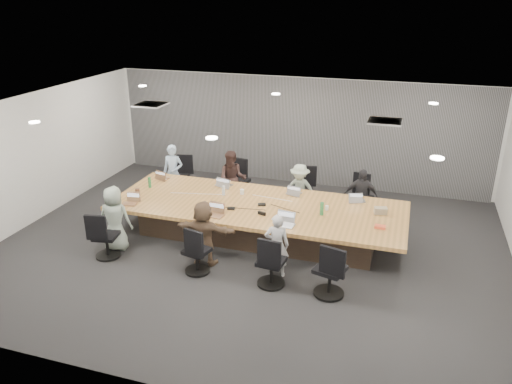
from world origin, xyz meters
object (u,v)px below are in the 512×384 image
(chair_2, at_px, (303,193))
(person_6, at_px, (277,245))
(chair_3, at_px, (362,201))
(chair_7, at_px, (330,274))
(laptop_5, at_px, (215,216))
(laptop_3, at_px, (358,201))
(mug_brown, at_px, (137,191))
(stapler, at_px, (262,213))
(chair_1, at_px, (238,184))
(person_5, at_px, (204,233))
(person_1, at_px, (233,179))
(snack_packet, at_px, (380,227))
(laptop_6, at_px, (285,225))
(chair_5, at_px, (197,255))
(laptop_2, at_px, (294,193))
(bottle_green_right, at_px, (322,209))
(laptop_0, at_px, (163,178))
(bottle_clear, at_px, (224,190))
(person_2, at_px, (299,190))
(chair_4, at_px, (106,239))
(bottle_green_left, at_px, (150,182))
(canvas_bag, at_px, (381,211))
(person_3, at_px, (361,196))
(laptop_1, at_px, (224,185))
(chair_0, at_px, (180,180))
(laptop_4, at_px, (129,204))
(conference_table, at_px, (257,219))
(person_0, at_px, (173,173))
(chair_6, at_px, (271,265))
(person_4, at_px, (115,219))

(chair_2, xyz_separation_m, person_6, (0.21, -3.05, 0.19))
(chair_3, height_order, chair_7, chair_7)
(laptop_5, height_order, person_6, person_6)
(chair_2, relative_size, laptop_3, 2.86)
(mug_brown, xyz_separation_m, stapler, (2.89, -0.24, -0.03))
(person_6, bearing_deg, chair_7, 149.02)
(chair_7, bearing_deg, chair_1, 145.08)
(chair_1, bearing_deg, person_5, 107.55)
(person_1, distance_m, snack_packet, 3.93)
(person_5, xyz_separation_m, laptop_6, (1.41, 0.55, 0.12))
(chair_5, relative_size, laptop_2, 2.37)
(chair_7, relative_size, laptop_3, 2.85)
(bottle_green_right, bearing_deg, laptop_0, 166.86)
(chair_5, distance_m, chair_7, 2.43)
(bottle_clear, xyz_separation_m, stapler, (1.08, -0.73, -0.07))
(laptop_0, distance_m, person_2, 3.21)
(laptop_6, bearing_deg, chair_1, 131.71)
(chair_4, xyz_separation_m, person_5, (1.89, 0.35, 0.26))
(chair_4, distance_m, bottle_green_left, 1.94)
(chair_7, height_order, person_2, person_2)
(person_2, xyz_separation_m, canvas_bag, (1.87, -1.07, 0.20))
(person_2, xyz_separation_m, laptop_2, (0.00, -0.55, 0.14))
(person_3, height_order, laptop_5, person_3)
(chair_4, distance_m, laptop_1, 2.93)
(chair_3, relative_size, bottle_clear, 3.50)
(mug_brown, bearing_deg, bottle_green_left, 79.39)
(chair_0, height_order, person_2, person_2)
(laptop_6, height_order, stapler, stapler)
(chair_0, xyz_separation_m, laptop_4, (0.07, -2.50, 0.37))
(mug_brown, bearing_deg, chair_2, 30.85)
(bottle_green_left, bearing_deg, mug_brown, -100.61)
(conference_table, relative_size, person_1, 4.36)
(laptop_6, xyz_separation_m, snack_packet, (1.71, 0.43, 0.01))
(chair_3, bearing_deg, chair_5, 65.70)
(laptop_4, bearing_deg, person_6, -21.59)
(person_0, height_order, laptop_5, person_0)
(laptop_1, height_order, mug_brown, mug_brown)
(person_1, height_order, laptop_1, person_1)
(person_5, distance_m, bottle_green_left, 2.49)
(chair_1, relative_size, stapler, 5.00)
(laptop_1, distance_m, canvas_bag, 3.53)
(chair_6, xyz_separation_m, snack_packet, (1.71, 1.33, 0.38))
(chair_7, bearing_deg, laptop_6, 153.77)
(conference_table, distance_m, laptop_5, 1.07)
(chair_1, height_order, chair_2, chair_1)
(person_3, distance_m, person_6, 2.94)
(chair_6, distance_m, mug_brown, 3.76)
(person_0, bearing_deg, bottle_clear, -39.58)
(person_0, bearing_deg, person_4, -95.94)
(laptop_4, height_order, bottle_clear, bottle_clear)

